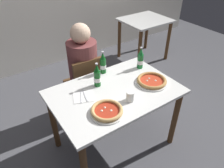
# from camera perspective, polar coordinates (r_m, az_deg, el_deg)

# --- Properties ---
(ground_plane) EXTENTS (8.00, 8.00, 0.00)m
(ground_plane) POSITION_cam_1_polar(r_m,az_deg,el_deg) (2.54, 0.66, -15.50)
(ground_plane) COLOR #4C4C51
(dining_table_main) EXTENTS (1.20, 0.80, 0.75)m
(dining_table_main) POSITION_cam_1_polar(r_m,az_deg,el_deg) (2.08, 0.78, -4.35)
(dining_table_main) COLOR silver
(dining_table_main) RESTS_ON ground_plane
(chair_behind_table) EXTENTS (0.41, 0.41, 0.85)m
(chair_behind_table) POSITION_cam_1_polar(r_m,az_deg,el_deg) (2.60, -6.87, 0.18)
(chair_behind_table) COLOR brown
(chair_behind_table) RESTS_ON ground_plane
(diner_seated) EXTENTS (0.34, 0.34, 1.21)m
(diner_seated) POSITION_cam_1_polar(r_m,az_deg,el_deg) (2.58, -7.52, 2.59)
(diner_seated) COLOR #2D3342
(diner_seated) RESTS_ON ground_plane
(dining_table_background) EXTENTS (0.80, 0.70, 0.75)m
(dining_table_background) POSITION_cam_1_polar(r_m,az_deg,el_deg) (3.96, 8.71, 14.59)
(dining_table_background) COLOR silver
(dining_table_background) RESTS_ON ground_plane
(pizza_margherita_near) EXTENTS (0.32, 0.32, 0.04)m
(pizza_margherita_near) POSITION_cam_1_polar(r_m,az_deg,el_deg) (2.15, 10.57, 0.84)
(pizza_margherita_near) COLOR white
(pizza_margherita_near) RESTS_ON dining_table_main
(pizza_marinara_far) EXTENTS (0.29, 0.29, 0.04)m
(pizza_marinara_far) POSITION_cam_1_polar(r_m,az_deg,el_deg) (1.77, -1.37, -7.19)
(pizza_marinara_far) COLOR white
(pizza_marinara_far) RESTS_ON dining_table_main
(beer_bottle_left) EXTENTS (0.07, 0.07, 0.25)m
(beer_bottle_left) POSITION_cam_1_polar(r_m,az_deg,el_deg) (2.23, -2.44, 5.40)
(beer_bottle_left) COLOR #14591E
(beer_bottle_left) RESTS_ON dining_table_main
(beer_bottle_center) EXTENTS (0.07, 0.07, 0.25)m
(beer_bottle_center) POSITION_cam_1_polar(r_m,az_deg,el_deg) (2.34, 7.60, 6.56)
(beer_bottle_center) COLOR #196B2D
(beer_bottle_center) RESTS_ON dining_table_main
(beer_bottle_right) EXTENTS (0.07, 0.07, 0.25)m
(beer_bottle_right) POSITION_cam_1_polar(r_m,az_deg,el_deg) (2.03, -3.98, 2.03)
(beer_bottle_right) COLOR #14591E
(beer_bottle_right) RESTS_ON dining_table_main
(napkin_with_cutlery) EXTENTS (0.23, 0.23, 0.01)m
(napkin_with_cutlery) POSITION_cam_1_polar(r_m,az_deg,el_deg) (1.96, -7.72, -3.29)
(napkin_with_cutlery) COLOR white
(napkin_with_cutlery) RESTS_ON dining_table_main
(paper_cup) EXTENTS (0.07, 0.07, 0.09)m
(paper_cup) POSITION_cam_1_polar(r_m,az_deg,el_deg) (1.88, 4.90, -3.26)
(paper_cup) COLOR white
(paper_cup) RESTS_ON dining_table_main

